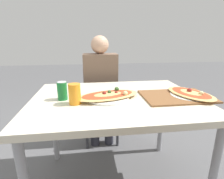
{
  "coord_description": "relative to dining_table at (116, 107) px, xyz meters",
  "views": [
    {
      "loc": [
        -0.19,
        -1.17,
        1.18
      ],
      "look_at": [
        -0.03,
        -0.01,
        0.83
      ],
      "focal_mm": 28.0,
      "sensor_mm": 36.0,
      "label": 1
    }
  ],
  "objects": [
    {
      "name": "dining_table",
      "position": [
        0.0,
        0.0,
        0.0
      ],
      "size": [
        1.19,
        0.89,
        0.77
      ],
      "color": "beige",
      "rests_on": "ground_plane"
    },
    {
      "name": "chair_far_seated",
      "position": [
        -0.07,
        0.77,
        -0.22
      ],
      "size": [
        0.4,
        0.4,
        0.83
      ],
      "rotation": [
        0.0,
        0.0,
        3.14
      ],
      "color": "#3F2D1E",
      "rests_on": "ground_plane"
    },
    {
      "name": "person_seated",
      "position": [
        -0.07,
        0.66,
        -0.0
      ],
      "size": [
        0.36,
        0.23,
        1.2
      ],
      "rotation": [
        0.0,
        0.0,
        3.14
      ],
      "color": "#2D2D38",
      "rests_on": "ground_plane"
    },
    {
      "name": "pizza_main",
      "position": [
        -0.06,
        -0.02,
        0.1
      ],
      "size": [
        0.5,
        0.34,
        0.06
      ],
      "color": "white",
      "rests_on": "dining_table"
    },
    {
      "name": "soda_can",
      "position": [
        -0.37,
        0.0,
        0.14
      ],
      "size": [
        0.07,
        0.07,
        0.12
      ],
      "color": "#197233",
      "rests_on": "dining_table"
    },
    {
      "name": "drink_glass",
      "position": [
        -0.28,
        -0.1,
        0.14
      ],
      "size": [
        0.08,
        0.08,
        0.13
      ],
      "color": "orange",
      "rests_on": "dining_table"
    },
    {
      "name": "serving_tray",
      "position": [
        0.43,
        -0.06,
        0.08
      ],
      "size": [
        0.48,
        0.33,
        0.01
      ],
      "color": "brown",
      "rests_on": "dining_table"
    },
    {
      "name": "pizza_second",
      "position": [
        0.53,
        -0.06,
        0.1
      ],
      "size": [
        0.33,
        0.43,
        0.06
      ],
      "color": "white",
      "rests_on": "dining_table"
    }
  ]
}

